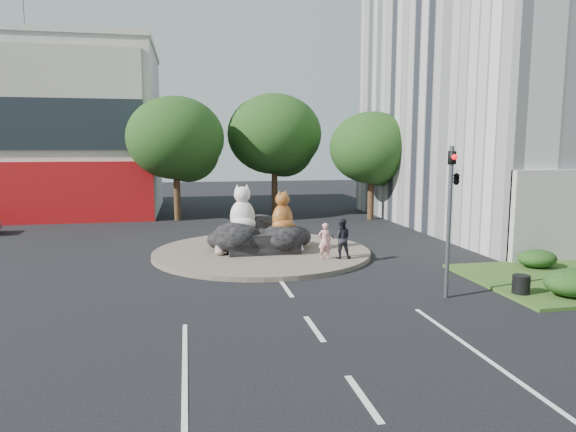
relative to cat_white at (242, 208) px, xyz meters
name	(u,v)px	position (x,y,z in m)	size (l,w,h in m)	color
ground	(314,329)	(0.89, -9.96, -2.19)	(120.00, 120.00, 0.00)	black
roundabout_island	(262,252)	(0.89, 0.04, -2.09)	(10.00, 10.00, 0.20)	brown
rock_plinth	(262,241)	(0.89, 0.04, -1.54)	(3.20, 2.60, 0.90)	black
tree_left	(177,142)	(-3.04, 12.10, 3.06)	(6.46, 6.46, 8.27)	#382314
tree_mid	(275,138)	(3.96, 14.10, 3.37)	(6.84, 6.84, 8.76)	#382314
tree_right	(372,151)	(9.96, 10.10, 2.44)	(5.70, 5.70, 7.30)	#382314
hedge_near_green	(574,283)	(9.89, -8.96, -1.62)	(2.00, 1.60, 0.90)	#133912
hedge_back_green	(537,259)	(11.39, -5.16, -1.71)	(1.60, 1.28, 0.72)	#133912
traffic_light	(453,189)	(5.98, -7.96, 1.43)	(0.44, 1.24, 5.00)	#595B60
street_lamp	(541,156)	(13.70, -1.96, 2.36)	(2.34, 0.22, 8.06)	#595B60
cat_white	(242,208)	(0.00, 0.00, 0.00)	(1.31, 1.14, 2.19)	silver
cat_tabby	(282,211)	(1.78, -0.41, -0.13)	(1.15, 1.00, 1.92)	#A16321
kitten_calico	(220,246)	(-1.10, -0.67, -1.57)	(0.50, 0.43, 0.84)	beige
kitten_white	(298,242)	(2.42, -0.75, -1.53)	(0.55, 0.48, 0.92)	silver
pedestrian_pink	(325,241)	(3.26, -2.31, -1.21)	(0.57, 0.37, 1.56)	pink
pedestrian_dark	(341,239)	(3.98, -2.36, -1.13)	(0.84, 0.65, 1.73)	black
litter_bin	(521,284)	(8.39, -8.35, -1.76)	(0.57, 0.57, 0.62)	black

